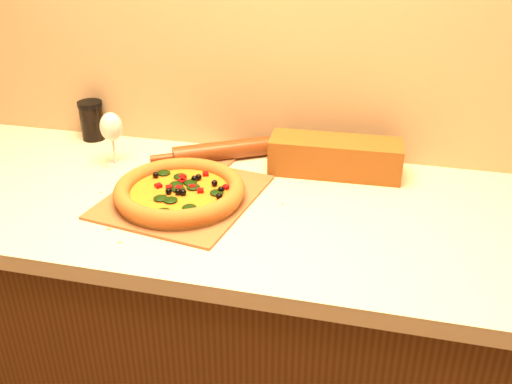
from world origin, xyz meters
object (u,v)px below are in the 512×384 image
at_px(rolling_pin, 222,151).
at_px(wine_glass, 111,128).
at_px(pizza_peel, 186,194).
at_px(pizza, 180,191).
at_px(dark_jar, 92,120).

bearing_deg(rolling_pin, wine_glass, -160.89).
bearing_deg(pizza_peel, pizza, -84.65).
height_order(pizza, wine_glass, wine_glass).
bearing_deg(pizza, pizza_peel, 86.04).
height_order(pizza_peel, pizza, pizza).
relative_size(pizza, rolling_pin, 0.89).
distance_m(pizza_peel, rolling_pin, 0.23).
bearing_deg(rolling_pin, pizza, -96.49).
xyz_separation_m(rolling_pin, dark_jar, (-0.43, 0.06, 0.03)).
distance_m(pizza, rolling_pin, 0.26).
distance_m(rolling_pin, wine_glass, 0.31).
xyz_separation_m(pizza, wine_glass, (-0.25, 0.16, 0.08)).
relative_size(wine_glass, dark_jar, 1.28).
distance_m(pizza_peel, dark_jar, 0.49).
relative_size(pizza, wine_glass, 2.11).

